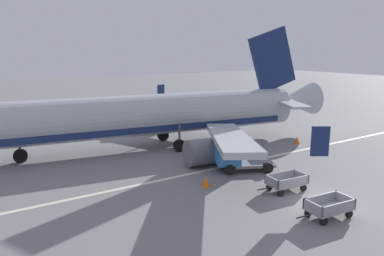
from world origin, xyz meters
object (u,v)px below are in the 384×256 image
Objects in this scene: traffic_cone_near_plane at (206,181)px; traffic_cone_by_carts at (294,174)px; airplane at (156,115)px; baggage_cart_nearest at (329,207)px; traffic_cone_mid_apron at (297,140)px; service_truck_beside_carts at (234,157)px; baggage_cart_second_in_row at (286,182)px.

traffic_cone_near_plane is 6.55m from traffic_cone_by_carts.
baggage_cart_nearest is (1.18, -18.13, -2.45)m from airplane.
baggage_cart_nearest is at bearing -132.52° from traffic_cone_mid_apron.
airplane is 13.85m from traffic_cone_mid_apron.
baggage_cart_nearest is at bearing -67.81° from traffic_cone_near_plane.
airplane is 9.56m from service_truck_beside_carts.
traffic_cone_by_carts is at bearing 58.84° from baggage_cart_nearest.
airplane is 7.89× the size of service_truck_beside_carts.
baggage_cart_nearest is 6.10× the size of traffic_cone_by_carts.
service_truck_beside_carts is 4.54m from traffic_cone_by_carts.
traffic_cone_near_plane is 14.59m from traffic_cone_mid_apron.
baggage_cart_nearest is 4.08m from baggage_cart_second_in_row.
airplane reaches higher than traffic_cone_mid_apron.
service_truck_beside_carts is 6.57× the size of traffic_cone_mid_apron.
traffic_cone_by_carts is at bearing -18.48° from traffic_cone_near_plane.
airplane is at bearing 108.88° from traffic_cone_by_carts.
traffic_cone_near_plane is (-3.01, 7.38, -0.24)m from baggage_cart_nearest.
traffic_cone_mid_apron is (10.25, 2.91, -0.74)m from service_truck_beside_carts.
airplane is 10.42× the size of baggage_cart_second_in_row.
traffic_cone_mid_apron is (9.91, 7.90, -0.24)m from baggage_cart_second_in_row.
traffic_cone_mid_apron is at bearing 38.56° from baggage_cart_second_in_row.
airplane is at bearing 152.56° from traffic_cone_mid_apron.
traffic_cone_mid_apron is (13.89, 4.49, -0.00)m from traffic_cone_near_plane.
traffic_cone_by_carts is at bearing -139.45° from traffic_cone_mid_apron.
baggage_cart_second_in_row is (2.15, -14.16, -2.45)m from airplane.
baggage_cart_second_in_row reaches higher than traffic_cone_by_carts.
traffic_cone_by_carts is (3.20, 5.30, -0.31)m from baggage_cart_nearest.
airplane is 18.33m from baggage_cart_nearest.
airplane is 10.43× the size of baggage_cart_nearest.
service_truck_beside_carts is at bearing 93.90° from baggage_cart_second_in_row.
traffic_cone_near_plane is (-1.83, -10.75, -2.69)m from airplane.
service_truck_beside_carts reaches higher than traffic_cone_mid_apron.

